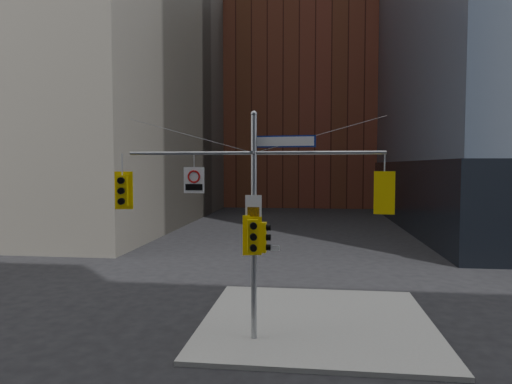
% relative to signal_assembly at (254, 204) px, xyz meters
% --- Properties ---
extents(ground, '(160.00, 160.00, 0.00)m').
position_rel_signal_assembly_xyz_m(ground, '(0.00, -1.99, -4.42)').
color(ground, black).
rests_on(ground, ground).
extents(sidewalk_corner, '(8.00, 8.00, 0.15)m').
position_rel_signal_assembly_xyz_m(sidewalk_corner, '(2.00, 2.01, -4.34)').
color(sidewalk_corner, gray).
rests_on(sidewalk_corner, ground).
extents(brick_midrise, '(26.00, 20.00, 28.00)m').
position_rel_signal_assembly_xyz_m(brick_midrise, '(0.00, 56.01, 9.58)').
color(brick_midrise, brown).
rests_on(brick_midrise, ground).
extents(signal_assembly, '(8.00, 0.80, 7.30)m').
position_rel_signal_assembly_xyz_m(signal_assembly, '(0.00, 0.00, 0.00)').
color(signal_assembly, '#96999E').
rests_on(signal_assembly, ground).
extents(traffic_light_west_arm, '(0.59, 0.51, 1.23)m').
position_rel_signal_assembly_xyz_m(traffic_light_west_arm, '(-4.28, 0.01, 0.38)').
color(traffic_light_west_arm, yellow).
rests_on(traffic_light_west_arm, ground).
extents(traffic_light_east_arm, '(0.61, 0.52, 1.28)m').
position_rel_signal_assembly_xyz_m(traffic_light_east_arm, '(3.95, 0.00, 0.38)').
color(traffic_light_east_arm, yellow).
rests_on(traffic_light_east_arm, ground).
extents(traffic_light_pole_side, '(0.36, 0.31, 0.94)m').
position_rel_signal_assembly_xyz_m(traffic_light_pole_side, '(0.32, 0.01, -1.05)').
color(traffic_light_pole_side, yellow).
rests_on(traffic_light_pole_side, ground).
extents(traffic_light_pole_front, '(0.59, 0.54, 1.25)m').
position_rel_signal_assembly_xyz_m(traffic_light_pole_front, '(-0.00, -0.27, -0.97)').
color(traffic_light_pole_front, yellow).
rests_on(traffic_light_pole_front, ground).
extents(street_sign_blade, '(1.88, 0.26, 0.37)m').
position_rel_signal_assembly_xyz_m(street_sign_blade, '(0.97, 0.00, 1.93)').
color(street_sign_blade, navy).
rests_on(street_sign_blade, ground).
extents(regulatory_sign_arm, '(0.66, 0.07, 0.82)m').
position_rel_signal_assembly_xyz_m(regulatory_sign_arm, '(-1.90, -0.02, 0.76)').
color(regulatory_sign_arm, silver).
rests_on(regulatory_sign_arm, ground).
extents(regulatory_sign_pole, '(0.51, 0.04, 0.67)m').
position_rel_signal_assembly_xyz_m(regulatory_sign_pole, '(0.00, -0.12, -0.07)').
color(regulatory_sign_pole, silver).
rests_on(regulatory_sign_pole, ground).
extents(street_blade_ew, '(0.70, 0.07, 0.14)m').
position_rel_signal_assembly_xyz_m(street_blade_ew, '(0.45, 0.01, -1.38)').
color(street_blade_ew, silver).
rests_on(street_blade_ew, ground).
extents(street_blade_ns, '(0.12, 0.79, 0.16)m').
position_rel_signal_assembly_xyz_m(street_blade_ns, '(0.00, 0.46, -1.72)').
color(street_blade_ns, '#145926').
rests_on(street_blade_ns, ground).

